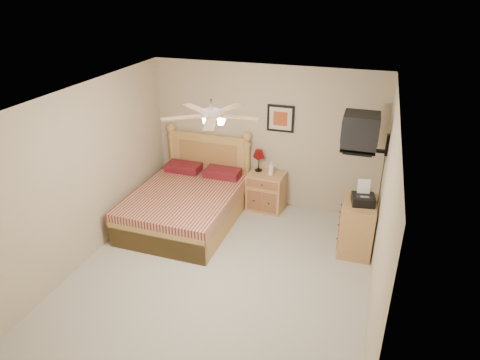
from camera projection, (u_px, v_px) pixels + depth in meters
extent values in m
plane|color=#ACA89B|center=(222.00, 273.00, 6.02)|extent=(4.50, 4.50, 0.00)
cube|color=white|center=(218.00, 98.00, 4.94)|extent=(4.00, 4.50, 0.04)
cube|color=tan|center=(265.00, 137.00, 7.41)|extent=(4.00, 0.04, 2.50)
cube|color=tan|center=(126.00, 313.00, 3.55)|extent=(4.00, 0.04, 2.50)
cube|color=tan|center=(87.00, 174.00, 6.03)|extent=(0.04, 4.50, 2.50)
cube|color=tan|center=(382.00, 219.00, 4.92)|extent=(0.04, 4.50, 2.50)
cube|color=#C28549|center=(266.00, 191.00, 7.56)|extent=(0.65, 0.51, 0.67)
imported|color=white|center=(271.00, 169.00, 7.33)|extent=(0.10, 0.10, 0.23)
cube|color=black|center=(281.00, 118.00, 7.16)|extent=(0.46, 0.04, 0.46)
cube|color=#9F653B|center=(357.00, 226.00, 6.37)|extent=(0.49, 0.70, 0.82)
imported|color=beige|center=(358.00, 193.00, 6.44)|extent=(0.29, 0.33, 0.03)
imported|color=gray|center=(360.00, 192.00, 6.42)|extent=(0.19, 0.25, 0.02)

